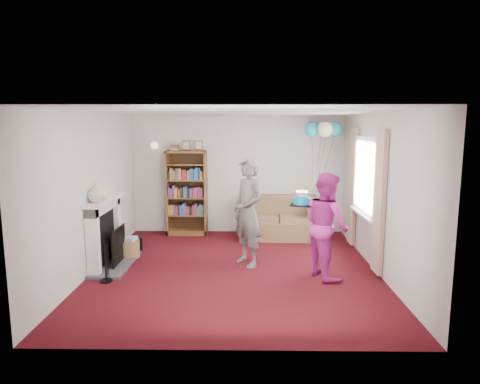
{
  "coord_description": "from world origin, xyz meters",
  "views": [
    {
      "loc": [
        0.18,
        -6.61,
        2.31
      ],
      "look_at": [
        0.07,
        0.6,
        1.17
      ],
      "focal_mm": 32.0,
      "sensor_mm": 36.0,
      "label": 1
    }
  ],
  "objects_px": {
    "person_striped": "(248,212)",
    "birthday_cake": "(302,201)",
    "person_magenta": "(327,225)",
    "sofa": "(279,222)",
    "bookcase": "(187,193)"
  },
  "relations": [
    {
      "from": "sofa",
      "to": "bookcase",
      "type": "bearing_deg",
      "value": 175.36
    },
    {
      "from": "bookcase",
      "to": "person_magenta",
      "type": "relative_size",
      "value": 1.23
    },
    {
      "from": "sofa",
      "to": "person_striped",
      "type": "xyz_separation_m",
      "value": [
        -0.65,
        -1.82,
        0.57
      ]
    },
    {
      "from": "bookcase",
      "to": "birthday_cake",
      "type": "xyz_separation_m",
      "value": [
        2.11,
        -2.45,
        0.28
      ]
    },
    {
      "from": "person_striped",
      "to": "person_magenta",
      "type": "bearing_deg",
      "value": 31.01
    },
    {
      "from": "sofa",
      "to": "person_striped",
      "type": "distance_m",
      "value": 2.02
    },
    {
      "from": "sofa",
      "to": "person_magenta",
      "type": "height_order",
      "value": "person_magenta"
    },
    {
      "from": "person_striped",
      "to": "birthday_cake",
      "type": "xyz_separation_m",
      "value": [
        0.82,
        -0.4,
        0.26
      ]
    },
    {
      "from": "person_striped",
      "to": "person_magenta",
      "type": "height_order",
      "value": "person_striped"
    },
    {
      "from": "bookcase",
      "to": "person_magenta",
      "type": "bearing_deg",
      "value": -46.07
    },
    {
      "from": "sofa",
      "to": "person_striped",
      "type": "bearing_deg",
      "value": -107.25
    },
    {
      "from": "bookcase",
      "to": "sofa",
      "type": "relative_size",
      "value": 1.25
    },
    {
      "from": "person_magenta",
      "to": "birthday_cake",
      "type": "distance_m",
      "value": 0.52
    },
    {
      "from": "person_striped",
      "to": "bookcase",
      "type": "bearing_deg",
      "value": 176.47
    },
    {
      "from": "person_magenta",
      "to": "birthday_cake",
      "type": "bearing_deg",
      "value": 52.65
    }
  ]
}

